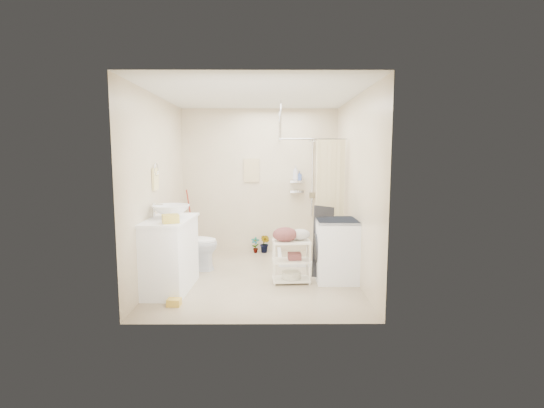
{
  "coord_description": "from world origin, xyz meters",
  "views": [
    {
      "loc": [
        0.18,
        -5.57,
        1.77
      ],
      "look_at": [
        0.21,
        0.25,
        1.05
      ],
      "focal_mm": 26.0,
      "sensor_mm": 36.0,
      "label": 1
    }
  ],
  "objects": [
    {
      "name": "shower",
      "position": [
        0.85,
        1.05,
        1.05
      ],
      "size": [
        1.1,
        1.1,
        2.1
      ],
      "primitive_type": null,
      "color": "white",
      "rests_on": "ground"
    },
    {
      "name": "wall_left",
      "position": [
        -1.4,
        0.0,
        1.3
      ],
      "size": [
        0.04,
        3.2,
        2.6
      ],
      "primitive_type": "cube",
      "color": "beige",
      "rests_on": "ground"
    },
    {
      "name": "wall_front",
      "position": [
        0.0,
        -1.6,
        1.3
      ],
      "size": [
        2.8,
        0.04,
        2.6
      ],
      "primitive_type": "cube",
      "color": "beige",
      "rests_on": "ground"
    },
    {
      "name": "wall_back",
      "position": [
        0.0,
        1.6,
        1.3
      ],
      "size": [
        2.8,
        0.04,
        2.6
      ],
      "primitive_type": "cube",
      "color": "beige",
      "rests_on": "ground"
    },
    {
      "name": "floor",
      "position": [
        0.0,
        0.0,
        0.0
      ],
      "size": [
        3.2,
        3.2,
        0.0
      ],
      "primitive_type": "plane",
      "color": "tan",
      "rests_on": "ground"
    },
    {
      "name": "hanging_towel",
      "position": [
        -0.15,
        1.58,
        1.5
      ],
      "size": [
        0.28,
        0.03,
        0.42
      ],
      "primitive_type": "cube",
      "color": "beige",
      "rests_on": "wall_back"
    },
    {
      "name": "towel_ring",
      "position": [
        -1.38,
        -0.2,
        1.47
      ],
      "size": [
        0.04,
        0.22,
        0.34
      ],
      "primitive_type": null,
      "color": "#F9E893",
      "rests_on": "wall_left"
    },
    {
      "name": "washing_machine",
      "position": [
        1.14,
        -0.12,
        0.44
      ],
      "size": [
        0.6,
        0.62,
        0.88
      ],
      "primitive_type": "cube",
      "rotation": [
        0.0,
        0.0,
        -0.01
      ],
      "color": "white",
      "rests_on": "ground"
    },
    {
      "name": "vanity",
      "position": [
        -1.16,
        -0.5,
        0.48
      ],
      "size": [
        0.66,
        1.11,
        0.95
      ],
      "primitive_type": "cube",
      "rotation": [
        0.0,
        0.0,
        -0.05
      ],
      "color": "white",
      "rests_on": "ground"
    },
    {
      "name": "shampoo_bottle_b",
      "position": [
        0.72,
        1.52,
        1.4
      ],
      "size": [
        0.09,
        0.09,
        0.17
      ],
      "primitive_type": "imported",
      "rotation": [
        0.0,
        0.0,
        -0.15
      ],
      "color": "#3E5397",
      "rests_on": "shower"
    },
    {
      "name": "potted_plant_b",
      "position": [
        0.09,
        1.46,
        0.17
      ],
      "size": [
        0.24,
        0.24,
        0.34
      ],
      "primitive_type": "imported",
      "rotation": [
        0.0,
        0.0,
        -0.74
      ],
      "color": "#9B3D25",
      "rests_on": "ground"
    },
    {
      "name": "potted_plant_a",
      "position": [
        -0.09,
        1.46,
        0.14
      ],
      "size": [
        0.16,
        0.12,
        0.29
      ],
      "primitive_type": "imported",
      "rotation": [
        0.0,
        0.0,
        -0.15
      ],
      "color": "brown",
      "rests_on": "ground"
    },
    {
      "name": "shampoo_bottle_a",
      "position": [
        0.64,
        1.51,
        1.45
      ],
      "size": [
        0.13,
        0.13,
        0.27
      ],
      "primitive_type": "imported",
      "rotation": [
        0.0,
        0.0,
        -0.4
      ],
      "color": "silver",
      "rests_on": "shower"
    },
    {
      "name": "ironing_board",
      "position": [
        0.95,
        -0.01,
        0.54
      ],
      "size": [
        0.32,
        0.16,
        1.08
      ],
      "primitive_type": null,
      "rotation": [
        0.0,
        0.0,
        0.22
      ],
      "color": "black",
      "rests_on": "ground"
    },
    {
      "name": "floor_basket",
      "position": [
        -0.95,
        -1.09,
        0.06
      ],
      "size": [
        0.24,
        0.19,
        0.12
      ],
      "primitive_type": "cube",
      "rotation": [
        0.0,
        0.0,
        -0.07
      ],
      "color": "#F3C94A",
      "rests_on": "ground"
    },
    {
      "name": "mop",
      "position": [
        -1.29,
        1.51,
        0.58
      ],
      "size": [
        0.13,
        0.13,
        1.16
      ],
      "primitive_type": null,
      "rotation": [
        0.0,
        0.0,
        0.26
      ],
      "color": "#AA3121",
      "rests_on": "ground"
    },
    {
      "name": "sink",
      "position": [
        -1.13,
        -0.42,
        1.04
      ],
      "size": [
        0.6,
        0.6,
        0.17
      ],
      "primitive_type": "imported",
      "rotation": [
        0.0,
        0.0,
        0.26
      ],
      "color": "white",
      "rests_on": "vanity"
    },
    {
      "name": "counter_basket",
      "position": [
        -1.03,
        -0.84,
        1.01
      ],
      "size": [
        0.24,
        0.21,
        0.11
      ],
      "primitive_type": "cube",
      "rotation": [
        0.0,
        0.0,
        0.4
      ],
      "color": "gold",
      "rests_on": "vanity"
    },
    {
      "name": "wall_right",
      "position": [
        1.4,
        0.0,
        1.3
      ],
      "size": [
        0.04,
        3.2,
        2.6
      ],
      "primitive_type": "cube",
      "color": "beige",
      "rests_on": "ground"
    },
    {
      "name": "toilet",
      "position": [
        -1.04,
        0.41,
        0.41
      ],
      "size": [
        0.82,
        0.48,
        0.83
      ],
      "primitive_type": "imported",
      "rotation": [
        0.0,
        0.0,
        1.6
      ],
      "color": "white",
      "rests_on": "ground"
    },
    {
      "name": "laundry_rack",
      "position": [
        0.48,
        -0.23,
        0.36
      ],
      "size": [
        0.54,
        0.33,
        0.72
      ],
      "primitive_type": null,
      "rotation": [
        0.0,
        0.0,
        0.06
      ],
      "color": "white",
      "rests_on": "ground"
    },
    {
      "name": "tp_holder",
      "position": [
        -1.36,
        0.05,
        0.72
      ],
      "size": [
        0.08,
        0.12,
        0.14
      ],
      "primitive_type": null,
      "color": "white",
      "rests_on": "wall_left"
    },
    {
      "name": "ceiling",
      "position": [
        0.0,
        0.0,
        2.6
      ],
      "size": [
        2.8,
        3.2,
        0.04
      ],
      "primitive_type": "cube",
      "color": "silver",
      "rests_on": "ground"
    }
  ]
}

